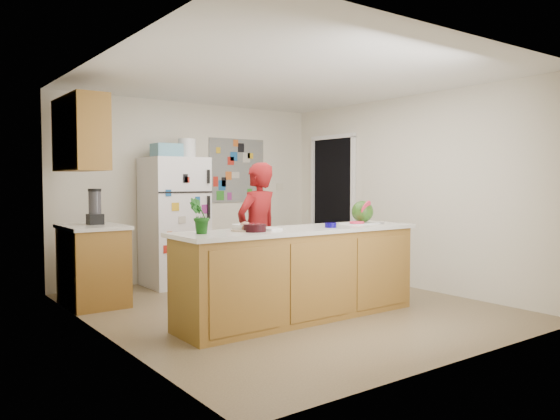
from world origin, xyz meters
TOP-DOWN VIEW (x-y plane):
  - floor at (0.00, 0.00)m, footprint 4.00×4.50m
  - wall_back at (0.00, 2.26)m, footprint 4.00×0.02m
  - wall_left at (-2.01, 0.00)m, footprint 0.02×4.50m
  - wall_right at (2.01, 0.00)m, footprint 0.02×4.50m
  - ceiling at (0.00, 0.00)m, footprint 4.00×4.50m
  - doorway at (1.99, 1.45)m, footprint 0.03×0.85m
  - peninsula_base at (-0.20, -0.50)m, footprint 2.60×0.62m
  - peninsula_top at (-0.20, -0.50)m, footprint 2.68×0.70m
  - side_counter_base at (-1.69, 1.35)m, footprint 0.60×0.80m
  - side_counter_top at (-1.69, 1.35)m, footprint 0.64×0.84m
  - upper_cabinets at (-1.82, 1.30)m, footprint 0.35×1.00m
  - refrigerator at (-0.45, 1.88)m, footprint 0.75×0.70m
  - fridge_top_bin at (-0.55, 1.88)m, footprint 0.35×0.28m
  - photo_collage at (0.75, 2.24)m, footprint 0.95×0.01m
  - person at (-0.15, 0.34)m, footprint 0.65×0.50m
  - blender_appliance at (-1.64, 1.42)m, footprint 0.14×0.14m
  - cutting_board at (0.65, -0.47)m, footprint 0.39×0.30m
  - watermelon at (0.71, -0.45)m, footprint 0.24×0.24m
  - watermelon_slice at (0.56, -0.52)m, footprint 0.16×0.16m
  - cherry_bowl at (-0.79, -0.57)m, footprint 0.23×0.23m
  - white_bowl at (-0.82, -0.40)m, footprint 0.26×0.26m
  - cobalt_bowl at (0.08, -0.64)m, footprint 0.14×0.14m
  - plate at (-0.82, -0.46)m, footprint 0.35×0.35m
  - paper_towel at (-0.57, -0.52)m, footprint 0.21×0.20m
  - keys at (0.87, -0.57)m, footprint 0.09×0.06m
  - potted_plant at (-1.30, -0.45)m, footprint 0.20×0.18m

SIDE VIEW (x-z plane):
  - floor at x=0.00m, z-range -0.02..0.00m
  - side_counter_base at x=-1.69m, z-range 0.00..0.86m
  - peninsula_base at x=-0.20m, z-range 0.00..0.88m
  - person at x=-0.15m, z-range 0.00..1.60m
  - refrigerator at x=-0.45m, z-range 0.00..1.70m
  - side_counter_top at x=-1.69m, z-range 0.86..0.90m
  - peninsula_top at x=-0.20m, z-range 0.88..0.92m
  - cutting_board at x=0.65m, z-range 0.92..0.93m
  - keys at x=0.87m, z-range 0.92..0.93m
  - plate at x=-0.82m, z-range 0.92..0.94m
  - paper_towel at x=-0.57m, z-range 0.92..0.94m
  - watermelon_slice at x=0.56m, z-range 0.93..0.95m
  - cobalt_bowl at x=0.08m, z-range 0.92..0.97m
  - white_bowl at x=-0.82m, z-range 0.92..0.98m
  - cherry_bowl at x=-0.79m, z-range 0.92..0.99m
  - doorway at x=1.99m, z-range 0.00..2.04m
  - watermelon at x=0.71m, z-range 0.93..1.17m
  - potted_plant at x=-1.30m, z-range 0.92..1.24m
  - blender_appliance at x=-1.64m, z-range 0.90..1.28m
  - wall_back at x=0.00m, z-range 0.00..2.50m
  - wall_left at x=-2.01m, z-range 0.00..2.50m
  - wall_right at x=2.01m, z-range 0.00..2.50m
  - photo_collage at x=0.75m, z-range 1.08..2.02m
  - fridge_top_bin at x=-0.55m, z-range 1.70..1.88m
  - upper_cabinets at x=-1.82m, z-range 1.50..2.30m
  - ceiling at x=0.00m, z-range 2.50..2.52m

